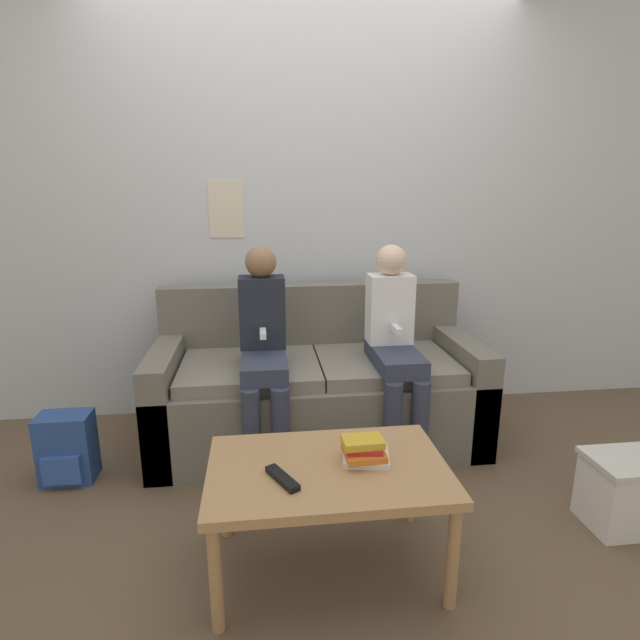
# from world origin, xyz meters

# --- Properties ---
(ground_plane) EXTENTS (10.00, 10.00, 0.00)m
(ground_plane) POSITION_xyz_m (0.00, 0.00, 0.00)
(ground_plane) COLOR brown
(wall_back) EXTENTS (8.00, 0.06, 2.60)m
(wall_back) POSITION_xyz_m (-0.00, 1.00, 1.30)
(wall_back) COLOR silver
(wall_back) RESTS_ON ground_plane
(couch) EXTENTS (1.81, 0.79, 0.86)m
(couch) POSITION_xyz_m (0.00, 0.51, 0.29)
(couch) COLOR #6B665B
(couch) RESTS_ON ground_plane
(coffee_table) EXTENTS (0.87, 0.56, 0.43)m
(coffee_table) POSITION_xyz_m (-0.08, -0.55, 0.38)
(coffee_table) COLOR #AD7F51
(coffee_table) RESTS_ON ground_plane
(person_left) EXTENTS (0.24, 0.55, 1.13)m
(person_left) POSITION_xyz_m (-0.30, 0.32, 0.63)
(person_left) COLOR #33384C
(person_left) RESTS_ON ground_plane
(person_right) EXTENTS (0.24, 0.55, 1.13)m
(person_right) POSITION_xyz_m (0.39, 0.32, 0.63)
(person_right) COLOR #33384C
(person_right) RESTS_ON ground_plane
(tv_remote) EXTENTS (0.12, 0.17, 0.02)m
(tv_remote) POSITION_xyz_m (-0.25, -0.63, 0.45)
(tv_remote) COLOR black
(tv_remote) RESTS_ON coffee_table
(book_stack) EXTENTS (0.19, 0.18, 0.09)m
(book_stack) POSITION_xyz_m (0.05, -0.53, 0.48)
(book_stack) COLOR silver
(book_stack) RESTS_ON coffee_table
(storage_box) EXTENTS (0.40, 0.26, 0.32)m
(storage_box) POSITION_xyz_m (1.25, -0.45, 0.16)
(storage_box) COLOR silver
(storage_box) RESTS_ON ground_plane
(backpack) EXTENTS (0.25, 0.20, 0.35)m
(backpack) POSITION_xyz_m (-1.28, 0.20, 0.17)
(backpack) COLOR #284789
(backpack) RESTS_ON ground_plane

